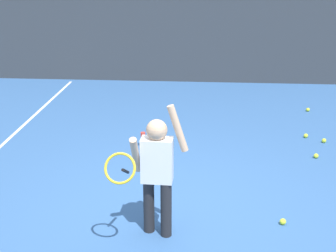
% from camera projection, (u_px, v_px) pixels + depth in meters
% --- Properties ---
extents(ground_plane, '(20.00, 20.00, 0.00)m').
position_uv_depth(ground_plane, '(169.00, 210.00, 5.17)').
color(ground_plane, '#335B93').
extents(back_fence_windscreen, '(12.52, 0.08, 3.20)m').
position_uv_depth(back_fence_windscreen, '(189.00, 8.00, 10.01)').
color(back_fence_windscreen, '#383D42').
rests_on(back_fence_windscreen, ground).
extents(fence_post_1, '(0.09, 0.09, 3.35)m').
position_uv_depth(fence_post_1, '(189.00, 4.00, 10.05)').
color(fence_post_1, slate).
rests_on(fence_post_1, ground).
extents(tennis_player, '(0.73, 0.58, 1.35)m').
position_uv_depth(tennis_player, '(156.00, 168.00, 4.49)').
color(tennis_player, '#232326').
rests_on(tennis_player, ground).
extents(water_bottle, '(0.07, 0.07, 0.22)m').
position_uv_depth(water_bottle, '(143.00, 139.00, 6.88)').
color(water_bottle, '#D83F33').
rests_on(water_bottle, ground).
extents(tennis_ball_0, '(0.07, 0.07, 0.07)m').
position_uv_depth(tennis_ball_0, '(316.00, 156.00, 6.51)').
color(tennis_ball_0, '#CCE033').
rests_on(tennis_ball_0, ground).
extents(tennis_ball_3, '(0.07, 0.07, 0.07)m').
position_uv_depth(tennis_ball_3, '(283.00, 222.00, 4.89)').
color(tennis_ball_3, '#CCE033').
rests_on(tennis_ball_3, ground).
extents(tennis_ball_5, '(0.07, 0.07, 0.07)m').
position_uv_depth(tennis_ball_5, '(306.00, 136.00, 7.24)').
color(tennis_ball_5, '#CCE033').
rests_on(tennis_ball_5, ground).
extents(tennis_ball_6, '(0.07, 0.07, 0.07)m').
position_uv_depth(tennis_ball_6, '(324.00, 141.00, 7.05)').
color(tennis_ball_6, '#CCE033').
rests_on(tennis_ball_6, ground).
extents(tennis_ball_8, '(0.07, 0.07, 0.07)m').
position_uv_depth(tennis_ball_8, '(308.00, 110.00, 8.48)').
color(tennis_ball_8, '#CCE033').
rests_on(tennis_ball_8, ground).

